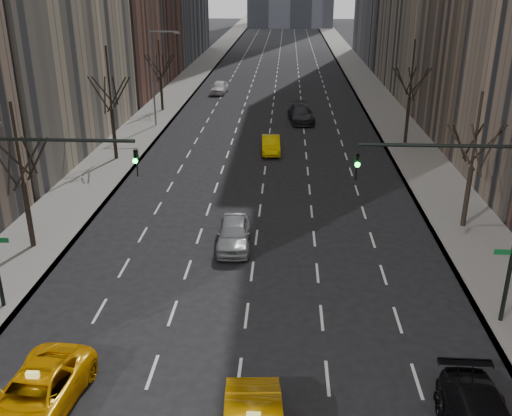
# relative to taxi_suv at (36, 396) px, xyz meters

# --- Properties ---
(sidewalk_left) EXTENTS (4.50, 320.00, 0.15)m
(sidewalk_left) POSITION_rel_taxi_suv_xyz_m (-5.65, 64.35, -0.66)
(sidewalk_left) COLOR slate
(sidewalk_left) RESTS_ON ground
(sidewalk_right) EXTENTS (4.50, 320.00, 0.15)m
(sidewalk_right) POSITION_rel_taxi_suv_xyz_m (18.85, 64.35, -0.66)
(sidewalk_right) COLOR slate
(sidewalk_right) RESTS_ON ground
(tree_lw_b) EXTENTS (3.36, 3.50, 7.82)m
(tree_lw_b) POSITION_rel_taxi_suv_xyz_m (-5.40, 12.35, 2.99)
(tree_lw_b) COLOR black
(tree_lw_b) RESTS_ON ground
(tree_lw_c) EXTENTS (3.36, 3.50, 8.74)m
(tree_lw_c) POSITION_rel_taxi_suv_xyz_m (-5.40, 28.35, 3.30)
(tree_lw_c) COLOR black
(tree_lw_c) RESTS_ON ground
(tree_lw_d) EXTENTS (3.36, 3.50, 7.36)m
(tree_lw_d) POSITION_rel_taxi_suv_xyz_m (-5.40, 46.35, 2.83)
(tree_lw_d) COLOR black
(tree_lw_d) RESTS_ON ground
(tree_rw_b) EXTENTS (3.36, 3.50, 7.82)m
(tree_rw_b) POSITION_rel_taxi_suv_xyz_m (18.60, 16.35, 2.99)
(tree_rw_b) COLOR black
(tree_rw_b) RESTS_ON ground
(tree_rw_c) EXTENTS (3.36, 3.50, 8.74)m
(tree_rw_c) POSITION_rel_taxi_suv_xyz_m (18.60, 34.35, 3.30)
(tree_rw_c) COLOR black
(tree_rw_c) RESTS_ON ground
(traffic_mast_left) EXTENTS (6.69, 0.39, 8.00)m
(traffic_mast_left) POSITION_rel_taxi_suv_xyz_m (-2.51, 6.34, 4.75)
(traffic_mast_left) COLOR black
(traffic_mast_left) RESTS_ON ground
(traffic_mast_right) EXTENTS (6.69, 0.39, 8.00)m
(traffic_mast_right) POSITION_rel_taxi_suv_xyz_m (15.70, 6.34, 4.75)
(traffic_mast_right) COLOR black
(traffic_mast_right) RESTS_ON ground
(streetlight_far) EXTENTS (2.83, 0.22, 9.00)m
(streetlight_far) POSITION_rel_taxi_suv_xyz_m (-4.24, 39.35, 4.89)
(streetlight_far) COLOR slate
(streetlight_far) RESTS_ON ground
(taxi_suv) EXTENTS (2.88, 5.46, 1.47)m
(taxi_suv) POSITION_rel_taxi_suv_xyz_m (0.00, 0.00, 0.00)
(taxi_suv) COLOR #E59A04
(taxi_suv) RESTS_ON ground
(silver_sedan_ahead) EXTENTS (2.01, 4.51, 1.51)m
(silver_sedan_ahead) POSITION_rel_taxi_suv_xyz_m (5.42, 13.14, 0.02)
(silver_sedan_ahead) COLOR #96999D
(silver_sedan_ahead) RESTS_ON ground
(far_taxi) EXTENTS (1.69, 4.30, 1.39)m
(far_taxi) POSITION_rel_taxi_suv_xyz_m (6.90, 31.08, -0.04)
(far_taxi) COLOR yellow
(far_taxi) RESTS_ON ground
(far_suv_grey) EXTENTS (2.93, 5.88, 1.64)m
(far_suv_grey) POSITION_rel_taxi_suv_xyz_m (9.61, 42.16, 0.09)
(far_suv_grey) COLOR #28282C
(far_suv_grey) RESTS_ON ground
(far_car_white) EXTENTS (2.12, 4.62, 1.53)m
(far_car_white) POSITION_rel_taxi_suv_xyz_m (-0.35, 56.69, 0.03)
(far_car_white) COLOR white
(far_car_white) RESTS_ON ground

